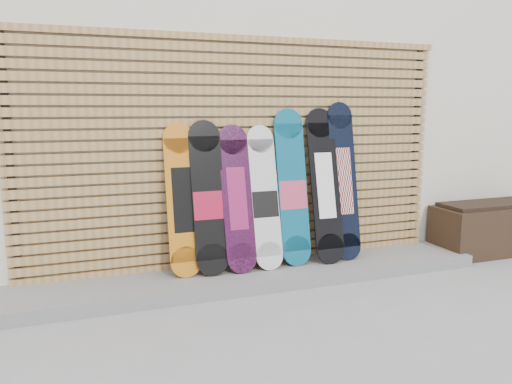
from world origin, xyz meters
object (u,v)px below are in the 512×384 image
Objects in this scene: snowboard_1 at (208,199)px; snowboard_3 at (265,198)px; snowboard_0 at (182,200)px; snowboard_2 at (237,198)px; planter_box at (489,228)px; snowboard_5 at (325,185)px; snowboard_4 at (292,188)px; snowboard_6 at (344,181)px.

snowboard_1 reaches higher than snowboard_3.
snowboard_1 is at bearing -5.82° from snowboard_0.
snowboard_1 reaches higher than snowboard_2.
snowboard_0 reaches higher than planter_box.
snowboard_0 is 1.42m from snowboard_5.
snowboard_0 is (-3.48, 0.11, 0.52)m from planter_box.
snowboard_1 is 0.93× the size of snowboard_4.
planter_box is at bearing -2.25° from snowboard_4.
snowboard_1 is (-3.25, 0.09, 0.52)m from planter_box.
snowboard_0 is 0.91× the size of snowboard_5.
snowboard_2 is at bearing -179.32° from snowboard_6.
snowboard_4 is (1.08, -0.02, 0.05)m from snowboard_0.
snowboard_3 is at bearing -176.98° from snowboard_4.
snowboard_2 is (0.27, -0.01, -0.01)m from snowboard_1.
snowboard_4 is at bearing -0.94° from snowboard_0.
snowboard_3 is at bearing -179.11° from snowboard_6.
snowboard_6 reaches higher than snowboard_1.
snowboard_1 is 0.84m from snowboard_4.
snowboard_3 is (0.55, -0.01, -0.03)m from snowboard_1.
snowboard_5 is (0.91, -0.01, 0.08)m from snowboard_2.
snowboard_5 is at bearing -1.77° from snowboard_0.
snowboard_2 is 0.57m from snowboard_4.
snowboard_4 is at bearing 0.43° from snowboard_1.
snowboard_0 is at bearing 179.06° from snowboard_4.
snowboard_1 is 0.89× the size of snowboard_6.
snowboard_3 is 0.86× the size of snowboard_6.
snowboard_4 is at bearing 175.60° from snowboard_5.
snowboard_5 reaches higher than snowboard_4.
snowboard_0 reaches higher than snowboard_2.
snowboard_6 is (0.23, 0.02, 0.03)m from snowboard_5.
snowboard_5 is (0.63, -0.01, 0.09)m from snowboard_3.
snowboard_6 is (0.56, -0.00, 0.04)m from snowboard_4.
snowboard_4 is (-2.40, 0.09, 0.57)m from planter_box.
snowboard_2 is 1.14m from snowboard_6.
snowboard_2 is at bearing -178.42° from snowboard_4.
planter_box is at bearing -2.87° from snowboard_6.
snowboard_4 is at bearing 179.77° from snowboard_6.
snowboard_4 is 0.34m from snowboard_5.
snowboard_0 is at bearing 178.16° from planter_box.
snowboard_3 is 0.64m from snowboard_5.
snowboard_2 is at bearing -1.96° from snowboard_1.
snowboard_0 is at bearing 174.18° from snowboard_1.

